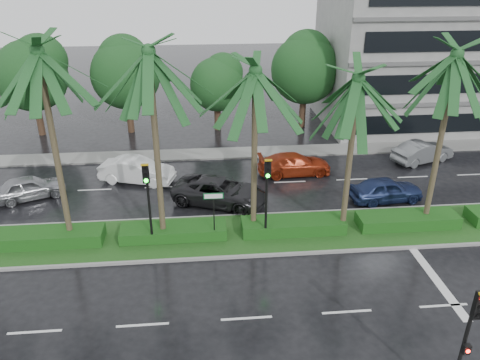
{
  "coord_description": "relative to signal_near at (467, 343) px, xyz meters",
  "views": [
    {
      "loc": [
        -1.56,
        -19.05,
        12.65
      ],
      "look_at": [
        0.35,
        1.5,
        2.89
      ],
      "focal_mm": 35.0,
      "sensor_mm": 36.0,
      "label": 1
    }
  ],
  "objects": [
    {
      "name": "ground",
      "position": [
        -6.0,
        9.39,
        -2.5
      ],
      "size": [
        120.0,
        120.0,
        0.0
      ],
      "primitive_type": "plane",
      "color": "black",
      "rests_on": "ground"
    },
    {
      "name": "far_sidewalk",
      "position": [
        -6.0,
        21.39,
        -2.44
      ],
      "size": [
        40.0,
        2.0,
        0.12
      ],
      "primitive_type": "cube",
      "color": "slate",
      "rests_on": "ground"
    },
    {
      "name": "median",
      "position": [
        -6.0,
        10.39,
        -2.42
      ],
      "size": [
        36.0,
        4.0,
        0.15
      ],
      "color": "gray",
      "rests_on": "ground"
    },
    {
      "name": "hedge",
      "position": [
        -6.0,
        10.39,
        -2.05
      ],
      "size": [
        35.2,
        1.4,
        0.6
      ],
      "color": "#164614",
      "rests_on": "median"
    },
    {
      "name": "lane_markings",
      "position": [
        -2.96,
        8.96,
        -2.5
      ],
      "size": [
        34.0,
        13.06,
        0.01
      ],
      "color": "silver",
      "rests_on": "ground"
    },
    {
      "name": "palm_row",
      "position": [
        -7.25,
        10.41,
        5.56
      ],
      "size": [
        26.3,
        4.2,
        9.94
      ],
      "color": "#473A29",
      "rests_on": "median"
    },
    {
      "name": "signal_near",
      "position": [
        0.0,
        0.0,
        0.0
      ],
      "size": [
        0.34,
        0.45,
        4.36
      ],
      "color": "black",
      "rests_on": "near_sidewalk"
    },
    {
      "name": "signal_median_left",
      "position": [
        -10.0,
        9.69,
        0.49
      ],
      "size": [
        0.34,
        0.42,
        4.36
      ],
      "color": "black",
      "rests_on": "median"
    },
    {
      "name": "signal_median_right",
      "position": [
        -4.5,
        9.69,
        0.49
      ],
      "size": [
        0.34,
        0.42,
        4.36
      ],
      "color": "black",
      "rests_on": "median"
    },
    {
      "name": "street_sign",
      "position": [
        -7.0,
        9.87,
        -0.38
      ],
      "size": [
        0.95,
        0.09,
        2.6
      ],
      "color": "black",
      "rests_on": "median"
    },
    {
      "name": "bg_trees",
      "position": [
        -6.8,
        26.98,
        2.27
      ],
      "size": [
        33.1,
        5.4,
        7.79
      ],
      "color": "#332417",
      "rests_on": "ground"
    },
    {
      "name": "building",
      "position": [
        11.0,
        27.39,
        3.5
      ],
      "size": [
        16.0,
        10.0,
        12.0
      ],
      "primitive_type": "cube",
      "color": "gray",
      "rests_on": "ground"
    },
    {
      "name": "car_silver",
      "position": [
        -17.5,
        15.64,
        -1.82
      ],
      "size": [
        3.08,
        4.34,
        1.37
      ],
      "primitive_type": "imported",
      "rotation": [
        0.0,
        0.0,
        1.98
      ],
      "color": "gray",
      "rests_on": "ground"
    },
    {
      "name": "car_white",
      "position": [
        -11.5,
        17.34,
        -1.74
      ],
      "size": [
        2.82,
        4.88,
        1.52
      ],
      "primitive_type": "imported",
      "rotation": [
        0.0,
        0.0,
        1.29
      ],
      "color": "white",
      "rests_on": "ground"
    },
    {
      "name": "car_darkgrey",
      "position": [
        -6.5,
        14.0,
        -1.76
      ],
      "size": [
        4.37,
        5.92,
        1.49
      ],
      "primitive_type": "imported",
      "rotation": [
        0.0,
        0.0,
        1.17
      ],
      "color": "#242326",
      "rests_on": "ground"
    },
    {
      "name": "car_red",
      "position": [
        -1.5,
        17.6,
        -1.82
      ],
      "size": [
        2.2,
        4.82,
        1.37
      ],
      "primitive_type": "imported",
      "rotation": [
        0.0,
        0.0,
        1.63
      ],
      "color": "#9D2B11",
      "rests_on": "ground"
    },
    {
      "name": "car_blue",
      "position": [
        3.0,
        13.43,
        -1.8
      ],
      "size": [
        2.1,
        4.3,
        1.41
      ],
      "primitive_type": "imported",
      "rotation": [
        0.0,
        0.0,
        1.68
      ],
      "color": "navy",
      "rests_on": "ground"
    },
    {
      "name": "car_grey",
      "position": [
        7.65,
        18.8,
        -1.78
      ],
      "size": [
        2.95,
        4.63,
        1.44
      ],
      "primitive_type": "imported",
      "rotation": [
        0.0,
        0.0,
        1.92
      ],
      "color": "slate",
      "rests_on": "ground"
    }
  ]
}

